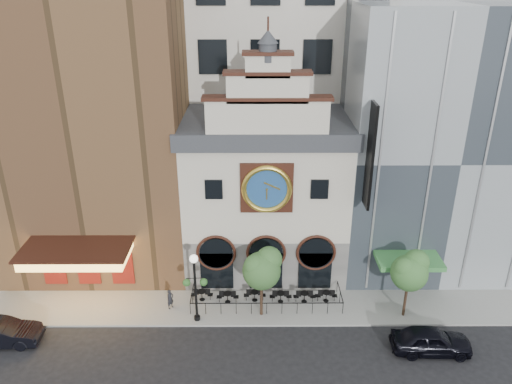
{
  "coord_description": "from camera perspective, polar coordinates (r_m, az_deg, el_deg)",
  "views": [
    {
      "loc": [
        -0.87,
        -27.07,
        22.13
      ],
      "look_at": [
        -0.72,
        6.0,
        7.32
      ],
      "focal_mm": 35.0,
      "sensor_mm": 36.0,
      "label": 1
    }
  ],
  "objects": [
    {
      "name": "tree_right",
      "position": [
        35.17,
        17.2,
        -8.52
      ],
      "size": [
        2.58,
        2.49,
        4.98
      ],
      "color": "#382619",
      "rests_on": "sidewalk"
    },
    {
      "name": "tree_left",
      "position": [
        33.62,
        0.72,
        -8.66
      ],
      "size": [
        2.68,
        2.58,
        5.16
      ],
      "color": "#382619",
      "rests_on": "sidewalk"
    },
    {
      "name": "theater_building",
      "position": [
        40.12,
        -18.09,
        9.2
      ],
      "size": [
        14.0,
        15.6,
        25.0
      ],
      "color": "brown",
      "rests_on": "ground"
    },
    {
      "name": "car_left",
      "position": [
        37.02,
        -27.16,
        -14.14
      ],
      "size": [
        5.1,
        2.0,
        1.65
      ],
      "primitive_type": "imported",
      "rotation": [
        0.0,
        0.0,
        1.62
      ],
      "color": "black",
      "rests_on": "ground"
    },
    {
      "name": "bistro_4",
      "position": [
        36.81,
        5.55,
        -11.78
      ],
      "size": [
        1.58,
        0.68,
        0.9
      ],
      "color": "black",
      "rests_on": "sidewalk"
    },
    {
      "name": "lamppost",
      "position": [
        33.69,
        -6.99,
        -10.01
      ],
      "size": [
        1.64,
        0.58,
        5.14
      ],
      "rotation": [
        0.0,
        0.0,
        0.05
      ],
      "color": "black",
      "rests_on": "sidewalk"
    },
    {
      "name": "bistro_3",
      "position": [
        36.69,
        2.83,
        -11.82
      ],
      "size": [
        1.58,
        0.68,
        0.9
      ],
      "color": "black",
      "rests_on": "sidewalk"
    },
    {
      "name": "bistro_0",
      "position": [
        37.04,
        -6.2,
        -11.57
      ],
      "size": [
        1.58,
        0.68,
        0.9
      ],
      "color": "black",
      "rests_on": "sidewalk"
    },
    {
      "name": "pedestrian",
      "position": [
        36.4,
        -9.77,
        -11.97
      ],
      "size": [
        0.63,
        0.65,
        1.51
      ],
      "primitive_type": "imported",
      "rotation": [
        0.0,
        0.0,
        0.87
      ],
      "color": "black",
      "rests_on": "sidewalk"
    },
    {
      "name": "sidewalk",
      "position": [
        36.9,
        1.17,
        -12.59
      ],
      "size": [
        44.0,
        5.0,
        0.15
      ],
      "primitive_type": "cube",
      "color": "gray",
      "rests_on": "ground"
    },
    {
      "name": "bistro_5",
      "position": [
        37.07,
        8.03,
        -11.65
      ],
      "size": [
        1.58,
        0.68,
        0.9
      ],
      "color": "black",
      "rests_on": "sidewalk"
    },
    {
      "name": "cafe_railing",
      "position": [
        36.59,
        1.18,
        -11.93
      ],
      "size": [
        10.6,
        2.6,
        0.9
      ],
      "primitive_type": null,
      "color": "black",
      "rests_on": "sidewalk"
    },
    {
      "name": "retail_building",
      "position": [
        41.34,
        19.45,
        5.87
      ],
      "size": [
        14.0,
        14.4,
        20.0
      ],
      "color": "gray",
      "rests_on": "ground"
    },
    {
      "name": "ground",
      "position": [
        34.98,
        1.27,
        -15.14
      ],
      "size": [
        120.0,
        120.0,
        0.0
      ],
      "primitive_type": "plane",
      "color": "black",
      "rests_on": "ground"
    },
    {
      "name": "car_right",
      "position": [
        34.43,
        19.39,
        -15.72
      ],
      "size": [
        5.03,
        2.16,
        1.69
      ],
      "primitive_type": "imported",
      "rotation": [
        0.0,
        0.0,
        1.54
      ],
      "color": "black",
      "rests_on": "ground"
    },
    {
      "name": "bistro_1",
      "position": [
        36.67,
        -3.26,
        -11.86
      ],
      "size": [
        1.58,
        0.68,
        0.9
      ],
      "color": "black",
      "rests_on": "sidewalk"
    },
    {
      "name": "clock_building",
      "position": [
        38.17,
        1.07,
        0.25
      ],
      "size": [
        12.6,
        8.78,
        18.65
      ],
      "color": "#605E5B",
      "rests_on": "ground"
    },
    {
      "name": "bistro_2",
      "position": [
        36.77,
        -0.15,
        -11.69
      ],
      "size": [
        1.58,
        0.68,
        0.9
      ],
      "color": "black",
      "rests_on": "sidewalk"
    }
  ]
}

